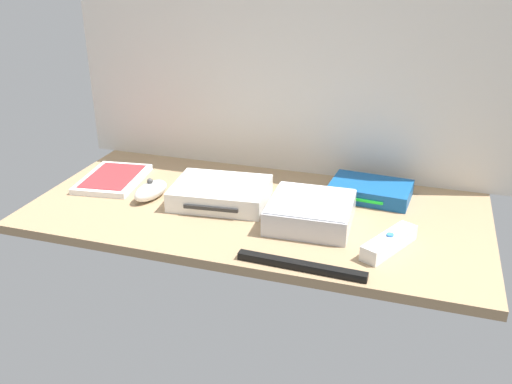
{
  "coord_description": "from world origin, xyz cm",
  "views": [
    {
      "loc": [
        33.5,
        -105.66,
        53.76
      ],
      "look_at": [
        0.0,
        0.0,
        4.0
      ],
      "focal_mm": 38.92,
      "sensor_mm": 36.0,
      "label": 1
    }
  ],
  "objects_px": {
    "mini_computer": "(311,212)",
    "sensor_bar": "(301,266)",
    "remote_nunchuk": "(151,191)",
    "game_case": "(113,179)",
    "remote_wand": "(389,243)",
    "game_console": "(221,193)",
    "network_router": "(370,190)"
  },
  "relations": [
    {
      "from": "remote_wand",
      "to": "game_case",
      "type": "bearing_deg",
      "value": -164.71
    },
    {
      "from": "game_console",
      "to": "network_router",
      "type": "relative_size",
      "value": 1.19
    },
    {
      "from": "mini_computer",
      "to": "game_case",
      "type": "distance_m",
      "value": 0.52
    },
    {
      "from": "game_console",
      "to": "network_router",
      "type": "distance_m",
      "value": 0.35
    },
    {
      "from": "game_console",
      "to": "sensor_bar",
      "type": "bearing_deg",
      "value": -48.67
    },
    {
      "from": "remote_wand",
      "to": "sensor_bar",
      "type": "distance_m",
      "value": 0.19
    },
    {
      "from": "remote_nunchuk",
      "to": "remote_wand",
      "type": "bearing_deg",
      "value": 6.29
    },
    {
      "from": "remote_nunchuk",
      "to": "game_case",
      "type": "bearing_deg",
      "value": 169.36
    },
    {
      "from": "mini_computer",
      "to": "sensor_bar",
      "type": "relative_size",
      "value": 0.73
    },
    {
      "from": "game_console",
      "to": "sensor_bar",
      "type": "relative_size",
      "value": 0.94
    },
    {
      "from": "game_case",
      "to": "sensor_bar",
      "type": "xyz_separation_m",
      "value": [
        0.54,
        -0.25,
        -0.0
      ]
    },
    {
      "from": "mini_computer",
      "to": "game_case",
      "type": "height_order",
      "value": "mini_computer"
    },
    {
      "from": "game_console",
      "to": "network_router",
      "type": "xyz_separation_m",
      "value": [
        0.32,
        0.13,
        -0.0
      ]
    },
    {
      "from": "remote_wand",
      "to": "game_console",
      "type": "bearing_deg",
      "value": -168.71
    },
    {
      "from": "remote_nunchuk",
      "to": "sensor_bar",
      "type": "bearing_deg",
      "value": -11.79
    },
    {
      "from": "game_console",
      "to": "remote_nunchuk",
      "type": "height_order",
      "value": "remote_nunchuk"
    },
    {
      "from": "mini_computer",
      "to": "game_case",
      "type": "xyz_separation_m",
      "value": [
        -0.51,
        0.07,
        -0.02
      ]
    },
    {
      "from": "game_console",
      "to": "game_case",
      "type": "relative_size",
      "value": 1.09
    },
    {
      "from": "game_console",
      "to": "network_router",
      "type": "height_order",
      "value": "game_console"
    },
    {
      "from": "remote_nunchuk",
      "to": "sensor_bar",
      "type": "relative_size",
      "value": 0.45
    },
    {
      "from": "game_case",
      "to": "network_router",
      "type": "bearing_deg",
      "value": 1.81
    },
    {
      "from": "network_router",
      "to": "remote_nunchuk",
      "type": "bearing_deg",
      "value": -156.83
    },
    {
      "from": "network_router",
      "to": "remote_nunchuk",
      "type": "xyz_separation_m",
      "value": [
        -0.48,
        -0.16,
        0.0
      ]
    },
    {
      "from": "network_router",
      "to": "remote_nunchuk",
      "type": "relative_size",
      "value": 1.76
    },
    {
      "from": "mini_computer",
      "to": "network_router",
      "type": "xyz_separation_m",
      "value": [
        0.1,
        0.17,
        -0.01
      ]
    },
    {
      "from": "network_router",
      "to": "game_case",
      "type": "bearing_deg",
      "value": -166.32
    },
    {
      "from": "remote_wand",
      "to": "sensor_bar",
      "type": "relative_size",
      "value": 0.62
    },
    {
      "from": "mini_computer",
      "to": "remote_nunchuk",
      "type": "relative_size",
      "value": 1.63
    },
    {
      "from": "game_console",
      "to": "remote_nunchuk",
      "type": "bearing_deg",
      "value": -174.24
    },
    {
      "from": "game_console",
      "to": "sensor_bar",
      "type": "height_order",
      "value": "game_console"
    },
    {
      "from": "game_console",
      "to": "mini_computer",
      "type": "xyz_separation_m",
      "value": [
        0.22,
        -0.04,
        0.0
      ]
    },
    {
      "from": "game_console",
      "to": "game_case",
      "type": "xyz_separation_m",
      "value": [
        -0.3,
        0.03,
        -0.01
      ]
    }
  ]
}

